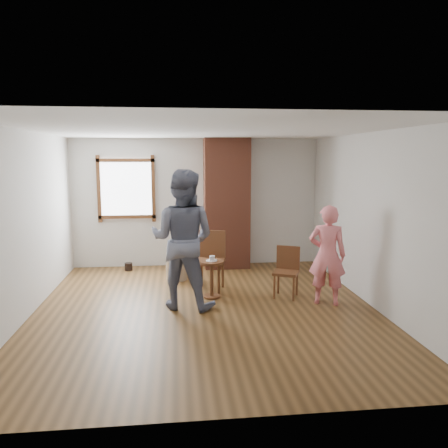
{
  "coord_description": "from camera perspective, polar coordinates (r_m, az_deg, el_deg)",
  "views": [
    {
      "loc": [
        -0.42,
        -6.18,
        2.23
      ],
      "look_at": [
        0.36,
        0.8,
        1.15
      ],
      "focal_mm": 35.0,
      "sensor_mm": 36.0,
      "label": 1
    }
  ],
  "objects": [
    {
      "name": "dining_chair_left",
      "position": [
        7.42,
        -1.74,
        -4.31
      ],
      "size": [
        0.57,
        0.57,
        0.99
      ],
      "rotation": [
        0.0,
        0.0,
        -0.28
      ],
      "color": "brown",
      "rests_on": "ground"
    },
    {
      "name": "cake_plate",
      "position": [
        6.95,
        -1.63,
        -4.8
      ],
      "size": [
        0.18,
        0.18,
        0.01
      ],
      "primitive_type": "cylinder",
      "color": "white",
      "rests_on": "side_table"
    },
    {
      "name": "man",
      "position": [
        6.47,
        -5.42,
        -2.01
      ],
      "size": [
        1.2,
        1.07,
        2.06
      ],
      "primitive_type": "imported",
      "rotation": [
        0.0,
        0.0,
        2.8
      ],
      "color": "#131936",
      "rests_on": "ground"
    },
    {
      "name": "cake_slice",
      "position": [
        6.94,
        -1.55,
        -4.52
      ],
      "size": [
        0.08,
        0.07,
        0.06
      ],
      "primitive_type": "cube",
      "color": "white",
      "rests_on": "cake_plate"
    },
    {
      "name": "room_shell",
      "position": [
        6.81,
        -3.3,
        5.18
      ],
      "size": [
        5.04,
        5.52,
        2.62
      ],
      "color": "silver",
      "rests_on": "ground"
    },
    {
      "name": "dining_chair_right",
      "position": [
        7.12,
        8.2,
        -5.8
      ],
      "size": [
        0.5,
        0.5,
        0.81
      ],
      "rotation": [
        0.0,
        0.0,
        -0.44
      ],
      "color": "brown",
      "rests_on": "ground"
    },
    {
      "name": "person_pink",
      "position": [
        6.8,
        13.34,
        -3.96
      ],
      "size": [
        0.65,
        0.54,
        1.53
      ],
      "primitive_type": "imported",
      "rotation": [
        0.0,
        0.0,
        2.78
      ],
      "color": "pink",
      "rests_on": "ground"
    },
    {
      "name": "side_table",
      "position": [
        7.0,
        -1.63,
        -6.4
      ],
      "size": [
        0.4,
        0.4,
        0.6
      ],
      "color": "brown",
      "rests_on": "ground"
    },
    {
      "name": "stoneware_crock",
      "position": [
        8.09,
        -6.2,
        -5.49
      ],
      "size": [
        0.51,
        0.51,
        0.5
      ],
      "primitive_type": "cylinder",
      "rotation": [
        0.0,
        0.0,
        -0.43
      ],
      "color": "tan",
      "rests_on": "ground"
    },
    {
      "name": "dark_pot",
      "position": [
        8.9,
        -12.36,
        -5.47
      ],
      "size": [
        0.2,
        0.2,
        0.15
      ],
      "primitive_type": "cylinder",
      "rotation": [
        0.0,
        0.0,
        -0.4
      ],
      "color": "black",
      "rests_on": "ground"
    },
    {
      "name": "brick_chimney",
      "position": [
        8.79,
        0.35,
        2.67
      ],
      "size": [
        0.9,
        0.5,
        2.6
      ],
      "primitive_type": "cube",
      "color": "brown",
      "rests_on": "ground"
    },
    {
      "name": "ground",
      "position": [
        6.58,
        -2.37,
        -11.07
      ],
      "size": [
        5.5,
        5.5,
        0.0
      ],
      "primitive_type": "plane",
      "color": "brown",
      "rests_on": "ground"
    }
  ]
}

